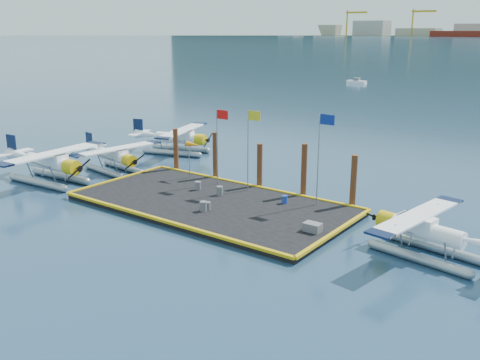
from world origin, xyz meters
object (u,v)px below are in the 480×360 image
object	(u,v)px
piling_0	(176,151)
flagpole_red	(219,135)
crate	(313,227)
flagpole_yellow	(250,138)
flagpole_blue	(321,146)
drum_0	(198,186)
piling_3	(304,172)
piling_1	(215,157)
drum_3	(203,206)
seaplane_a	(51,165)
drum_5	(220,191)
piling_2	(260,167)
drum_1	(208,206)
drum_4	(285,199)
piling_4	(353,183)
seaplane_d	(422,233)
windsock	(193,145)
seaplane_b	(115,158)
seaplane_c	(179,140)

from	to	relation	value
piling_0	flagpole_red	bearing A→B (deg)	-14.46
crate	flagpole_red	distance (m)	12.60
flagpole_yellow	flagpole_blue	xyz separation A→B (m)	(5.99, -0.00, 0.17)
drum_0	piling_0	bearing A→B (deg)	146.91
flagpole_red	flagpole_blue	world-z (taller)	flagpole_blue
piling_3	piling_0	bearing A→B (deg)	180.00
flagpole_red	piling_1	bearing A→B (deg)	136.85
drum_3	crate	xyz separation A→B (m)	(7.87, 1.10, -0.07)
seaplane_a	flagpole_yellow	world-z (taller)	flagpole_yellow
flagpole_yellow	flagpole_blue	size ratio (longest dim) A/B	0.95
drum_5	piling_2	world-z (taller)	piling_2
drum_1	drum_5	world-z (taller)	drum_5
drum_0	drum_3	distance (m)	5.07
drum_4	piling_4	distance (m)	4.98
crate	flagpole_yellow	distance (m)	10.11
seaplane_d	flagpole_red	world-z (taller)	flagpole_red
piling_0	seaplane_d	bearing A→B (deg)	-12.05
drum_3	flagpole_red	world-z (taller)	flagpole_red
flagpole_blue	piling_2	size ratio (longest dim) A/B	1.71
flagpole_blue	piling_4	bearing A→B (deg)	41.58
drum_4	flagpole_blue	size ratio (longest dim) A/B	0.09
piling_0	flagpole_blue	bearing A→B (deg)	-6.01
crate	windsock	bearing A→B (deg)	161.27
flagpole_red	piling_1	world-z (taller)	flagpole_red
drum_0	flagpole_red	xyz separation A→B (m)	(0.37, 2.20, 3.67)
drum_1	piling_4	xyz separation A→B (m)	(7.53, 6.98, 1.33)
crate	seaplane_b	bearing A→B (deg)	171.83
seaplane_d	drum_5	world-z (taller)	seaplane_d
seaplane_a	windsock	xyz separation A→B (m)	(9.47, 7.04, 1.66)
seaplane_b	windsock	world-z (taller)	windsock
piling_0	piling_3	bearing A→B (deg)	0.00
seaplane_b	drum_1	size ratio (longest dim) A/B	15.95
flagpole_yellow	piling_3	xyz separation A→B (m)	(3.80, 1.60, -2.36)
drum_0	piling_4	size ratio (longest dim) A/B	0.16
piling_2	piling_3	distance (m)	4.01
seaplane_c	flagpole_yellow	size ratio (longest dim) A/B	1.51
windsock	piling_0	distance (m)	4.02
crate	piling_3	world-z (taller)	piling_3
drum_1	piling_2	world-z (taller)	piling_2
drum_1	flagpole_red	bearing A→B (deg)	121.24
piling_4	flagpole_blue	bearing A→B (deg)	-138.42
seaplane_b	drum_3	bearing A→B (deg)	81.09
seaplane_c	seaplane_d	xyz separation A→B (m)	(28.59, -10.86, -0.08)
piling_2	drum_4	bearing A→B (deg)	-33.43
drum_5	windsock	size ratio (longest dim) A/B	0.22
seaplane_c	crate	world-z (taller)	seaplane_c
drum_4	piling_2	xyz separation A→B (m)	(-3.99, 2.63, 1.22)
seaplane_c	flagpole_blue	world-z (taller)	flagpole_blue
flagpole_red	crate	bearing A→B (deg)	-22.92
drum_3	drum_4	world-z (taller)	drum_3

